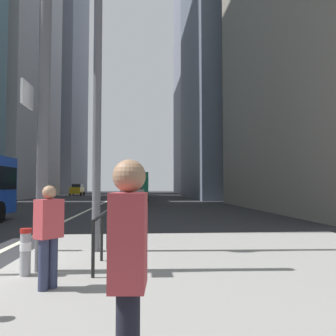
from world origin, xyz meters
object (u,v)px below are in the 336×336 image
object	(u,v)px
street_lamp_post	(98,40)
pedestrian_walking	(129,270)
bollard_back	(50,230)
city_bus_red_receding	(135,184)
bollard_right	(26,249)
city_bus_red_distant	(138,185)
car_receding_near	(133,194)
car_receding_far	(132,193)
pedestrian_waiting	(49,232)
car_oncoming_mid	(77,190)

from	to	relation	value
street_lamp_post	pedestrian_walking	world-z (taller)	street_lamp_post
bollard_back	city_bus_red_receding	bearing A→B (deg)	87.14
bollard_right	bollard_back	xyz separation A→B (m)	(-0.18, 2.30, 0.05)
city_bus_red_distant	bollard_right	distance (m)	51.47
bollard_right	car_receding_near	bearing A→B (deg)	86.37
city_bus_red_receding	car_receding_far	world-z (taller)	city_bus_red_receding
city_bus_red_distant	car_receding_near	bearing A→B (deg)	-90.36
pedestrian_waiting	car_receding_near	bearing A→B (deg)	88.03
car_oncoming_mid	pedestrian_walking	world-z (taller)	car_oncoming_mid
car_oncoming_mid	pedestrian_waiting	bearing A→B (deg)	-80.20
city_bus_red_distant	street_lamp_post	distance (m)	49.41
city_bus_red_receding	car_oncoming_mid	xyz separation A→B (m)	(-10.35, 20.06, -0.85)
car_receding_near	car_receding_far	world-z (taller)	same
car_receding_near	bollard_right	distance (m)	21.69
car_receding_near	bollard_right	xyz separation A→B (m)	(-1.37, -21.64, -0.39)
car_oncoming_mid	pedestrian_walking	distance (m)	59.10
city_bus_red_distant	car_receding_near	world-z (taller)	city_bus_red_distant
bollard_back	pedestrian_waiting	distance (m)	3.23
city_bus_red_distant	car_oncoming_mid	bearing A→B (deg)	164.47
city_bus_red_distant	bollard_right	world-z (taller)	city_bus_red_distant
city_bus_red_receding	car_receding_far	size ratio (longest dim) A/B	2.62
city_bus_red_distant	car_receding_near	size ratio (longest dim) A/B	2.54
car_receding_near	pedestrian_waiting	distance (m)	22.47
car_oncoming_mid	bollard_back	distance (m)	52.78
car_receding_near	bollard_right	size ratio (longest dim) A/B	5.40
bollard_right	car_oncoming_mid	bearing A→B (deg)	99.33
street_lamp_post	pedestrian_waiting	size ratio (longest dim) A/B	5.13
bollard_back	street_lamp_post	bearing A→B (deg)	-7.61
car_receding_near	car_receding_far	xyz separation A→B (m)	(-0.10, 3.51, -0.00)
city_bus_red_receding	bollard_back	world-z (taller)	city_bus_red_receding
car_oncoming_mid	pedestrian_waiting	size ratio (longest dim) A/B	2.78
car_receding_near	street_lamp_post	xyz separation A→B (m)	(-0.44, -19.49, 4.29)
street_lamp_post	car_receding_near	bearing A→B (deg)	88.70
city_bus_red_receding	bollard_back	size ratio (longest dim) A/B	11.83
car_receding_near	street_lamp_post	distance (m)	19.97
city_bus_red_receding	bollard_back	distance (m)	32.05
car_oncoming_mid	street_lamp_post	world-z (taller)	street_lamp_post
car_oncoming_mid	car_receding_far	world-z (taller)	same
bollard_right	city_bus_red_distant	bearing A→B (deg)	88.26
city_bus_red_receding	bollard_right	bearing A→B (deg)	-92.37
bollard_right	car_receding_far	bearing A→B (deg)	87.10
car_receding_far	pedestrian_walking	xyz separation A→B (m)	(0.63, -28.91, 0.13)
city_bus_red_distant	car_oncoming_mid	xyz separation A→B (m)	(-10.49, 2.91, -0.85)
city_bus_red_distant	pedestrian_waiting	bearing A→B (deg)	-91.06
car_receding_far	bollard_back	world-z (taller)	car_receding_far
street_lamp_post	bollard_back	world-z (taller)	street_lamp_post
city_bus_red_receding	car_oncoming_mid	size ratio (longest dim) A/B	2.47
car_receding_near	car_receding_far	bearing A→B (deg)	91.59
car_receding_near	bollard_back	world-z (taller)	car_receding_near
car_oncoming_mid	car_receding_near	xyz separation A→B (m)	(10.30, -32.71, 0.00)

